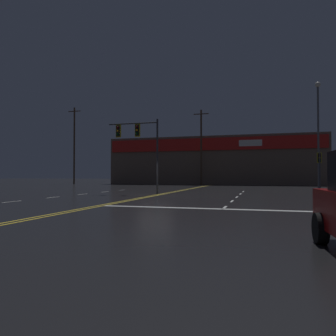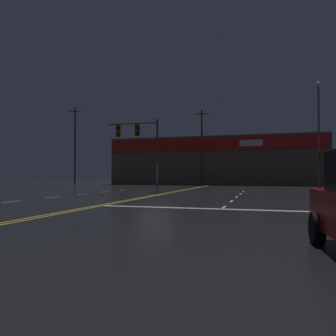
% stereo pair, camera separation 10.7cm
% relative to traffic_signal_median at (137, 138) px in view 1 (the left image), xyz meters
% --- Properties ---
extents(ground_plane, '(200.00, 200.00, 0.00)m').
position_rel_traffic_signal_median_xyz_m(ground_plane, '(1.93, -1.57, -4.30)').
color(ground_plane, black).
extents(road_markings, '(16.80, 60.00, 0.01)m').
position_rel_traffic_signal_median_xyz_m(road_markings, '(3.13, -3.25, -4.30)').
color(road_markings, gold).
rests_on(road_markings, ground).
extents(traffic_signal_median, '(4.05, 0.36, 5.65)m').
position_rel_traffic_signal_median_xyz_m(traffic_signal_median, '(0.00, 0.00, 0.00)').
color(traffic_signal_median, '#38383D').
rests_on(traffic_signal_median, ground).
extents(traffic_signal_corner_northeast, '(0.42, 0.36, 3.58)m').
position_rel_traffic_signal_median_xyz_m(traffic_signal_corner_northeast, '(14.40, 10.43, -1.67)').
color(traffic_signal_corner_northeast, '#38383D').
rests_on(traffic_signal_corner_northeast, ground).
extents(streetlight_median_approach, '(0.56, 0.56, 11.22)m').
position_rel_traffic_signal_median_xyz_m(streetlight_median_approach, '(14.84, 13.83, 2.70)').
color(streetlight_median_approach, '#59595E').
rests_on(streetlight_median_approach, ground).
extents(building_backdrop, '(32.31, 10.23, 7.28)m').
position_rel_traffic_signal_median_xyz_m(building_backdrop, '(1.93, 29.57, -0.65)').
color(building_backdrop, brown).
rests_on(building_backdrop, ground).
extents(utility_pole_row, '(45.08, 0.26, 12.45)m').
position_rel_traffic_signal_median_xyz_m(utility_pole_row, '(-0.20, 23.42, 1.56)').
color(utility_pole_row, '#4C3828').
rests_on(utility_pole_row, ground).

